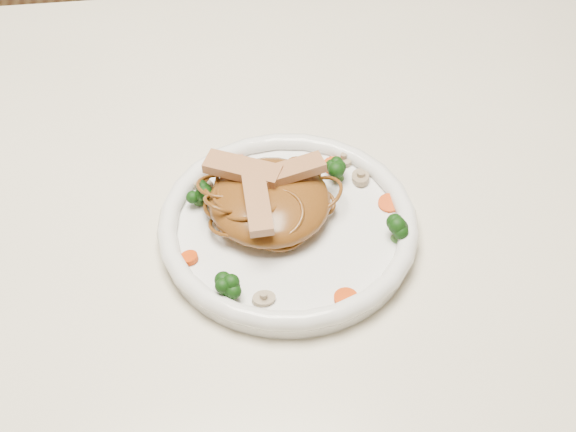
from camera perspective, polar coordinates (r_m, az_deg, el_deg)
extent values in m
cube|color=silver|center=(0.88, -6.68, 0.36)|extent=(1.20, 0.80, 0.04)
cylinder|color=brown|center=(1.48, 15.45, 1.73)|extent=(0.06, 0.06, 0.71)
cylinder|color=white|center=(0.82, 0.00, -1.05)|extent=(0.29, 0.29, 0.02)
ellipsoid|color=brown|center=(0.81, -1.30, 1.04)|extent=(0.16, 0.16, 0.04)
cube|color=tan|center=(0.81, 0.09, 3.17)|extent=(0.08, 0.04, 0.01)
cube|color=tan|center=(0.81, -3.22, 3.33)|extent=(0.08, 0.06, 0.01)
cube|color=tan|center=(0.77, -2.15, 0.83)|extent=(0.02, 0.07, 0.01)
cylinder|color=#D64107|center=(0.87, 3.21, 3.53)|extent=(0.03, 0.03, 0.00)
cylinder|color=#D64107|center=(0.79, -6.99, -2.94)|extent=(0.02, 0.02, 0.00)
cylinder|color=#D64107|center=(0.84, 7.13, 0.89)|extent=(0.03, 0.03, 0.00)
cylinder|color=#D64107|center=(0.88, -3.82, 4.00)|extent=(0.03, 0.03, 0.00)
cylinder|color=#D64107|center=(0.75, 4.10, -5.79)|extent=(0.03, 0.03, 0.00)
cylinder|color=tan|center=(0.75, -1.73, -5.85)|extent=(0.03, 0.03, 0.01)
cylinder|color=tan|center=(0.86, 5.13, 2.71)|extent=(0.03, 0.03, 0.01)
cylinder|color=tan|center=(0.85, -6.07, 2.24)|extent=(0.03, 0.03, 0.01)
cylinder|color=tan|center=(0.88, 3.94, 3.98)|extent=(0.03, 0.03, 0.01)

